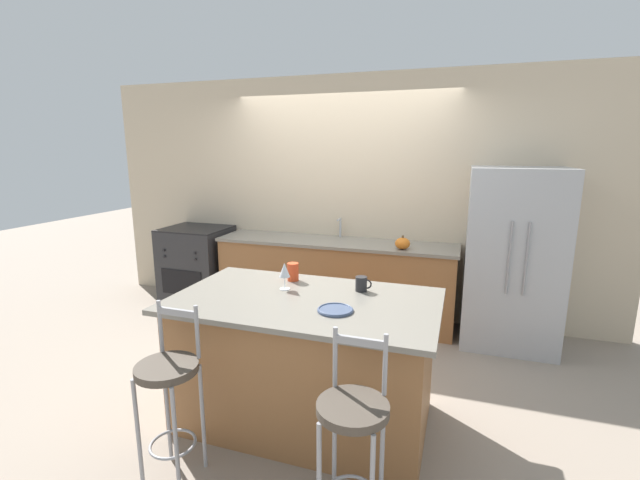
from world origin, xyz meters
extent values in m
plane|color=gray|center=(0.00, 0.00, 0.00)|extent=(18.00, 18.00, 0.00)
cube|color=beige|center=(0.00, 0.67, 1.35)|extent=(6.00, 0.07, 2.70)
cube|color=#936038|center=(0.00, 0.36, 0.44)|extent=(2.61, 0.61, 0.87)
cube|color=gray|center=(0.00, 0.36, 0.89)|extent=(2.65, 0.65, 0.03)
cube|color=black|center=(0.00, 0.36, 0.90)|extent=(0.56, 0.34, 0.01)
cylinder|color=#ADAFB5|center=(0.00, 0.57, 1.02)|extent=(0.02, 0.02, 0.22)
cylinder|color=#ADAFB5|center=(0.00, 0.51, 1.12)|extent=(0.02, 0.12, 0.02)
cube|color=#936038|center=(0.34, -1.51, 0.44)|extent=(1.67, 0.93, 0.88)
cube|color=gray|center=(0.34, -1.51, 0.89)|extent=(1.79, 1.05, 0.03)
cube|color=#ADAFB5|center=(1.80, 0.29, 0.87)|extent=(0.87, 0.71, 1.73)
cylinder|color=#939399|center=(1.73, -0.08, 0.95)|extent=(0.02, 0.02, 0.66)
cylinder|color=#939399|center=(1.87, -0.08, 0.95)|extent=(0.02, 0.02, 0.66)
cube|color=#28282B|center=(-1.77, 0.31, 0.47)|extent=(0.76, 0.67, 0.94)
cube|color=black|center=(-1.77, -0.03, 0.36)|extent=(0.55, 0.01, 0.30)
cube|color=black|center=(-1.77, 0.31, 0.95)|extent=(0.76, 0.67, 0.02)
cylinder|color=black|center=(-1.98, -0.04, 0.73)|extent=(0.03, 0.02, 0.03)
cylinder|color=black|center=(-1.55, -0.04, 0.73)|extent=(0.03, 0.02, 0.03)
cylinder|color=black|center=(-1.98, -0.04, 0.66)|extent=(0.03, 0.02, 0.03)
cylinder|color=black|center=(-1.55, -0.04, 0.66)|extent=(0.03, 0.02, 0.03)
cylinder|color=#99999E|center=(-0.33, -2.40, 0.34)|extent=(0.02, 0.02, 0.68)
cylinder|color=#99999E|center=(-0.08, -2.40, 0.34)|extent=(0.02, 0.02, 0.68)
cylinder|color=#99999E|center=(-0.33, -2.15, 0.34)|extent=(0.02, 0.02, 0.68)
cylinder|color=#99999E|center=(-0.08, -2.15, 0.34)|extent=(0.02, 0.02, 0.68)
torus|color=#99999E|center=(-0.20, -2.27, 0.22)|extent=(0.27, 0.27, 0.02)
cylinder|color=#4C4238|center=(-0.20, -2.27, 0.70)|extent=(0.35, 0.35, 0.04)
cylinder|color=#99999E|center=(-0.33, -2.15, 0.88)|extent=(0.02, 0.02, 0.32)
cylinder|color=#99999E|center=(-0.08, -2.15, 0.88)|extent=(0.02, 0.02, 0.32)
cube|color=#99999E|center=(-0.20, -2.15, 0.98)|extent=(0.25, 0.02, 0.04)
cylinder|color=#99999E|center=(0.75, -2.18, 0.34)|extent=(0.02, 0.02, 0.68)
cylinder|color=#99999E|center=(1.01, -2.18, 0.34)|extent=(0.02, 0.02, 0.68)
cylinder|color=#4C4238|center=(0.88, -2.31, 0.70)|extent=(0.35, 0.35, 0.04)
cylinder|color=#99999E|center=(0.75, -2.18, 0.88)|extent=(0.02, 0.02, 0.32)
cylinder|color=#99999E|center=(1.01, -2.18, 0.88)|extent=(0.02, 0.02, 0.32)
cube|color=#99999E|center=(0.88, -2.18, 0.98)|extent=(0.25, 0.02, 0.04)
cylinder|color=#425170|center=(0.60, -1.66, 0.92)|extent=(0.23, 0.23, 0.01)
torus|color=#425170|center=(0.60, -1.66, 0.92)|extent=(0.22, 0.22, 0.01)
cylinder|color=white|center=(0.14, -1.37, 0.91)|extent=(0.07, 0.07, 0.00)
cylinder|color=white|center=(0.14, -1.37, 0.96)|extent=(0.01, 0.01, 0.09)
cone|color=white|center=(0.14, -1.37, 1.05)|extent=(0.08, 0.08, 0.10)
cylinder|color=#232326|center=(0.67, -1.23, 0.96)|extent=(0.08, 0.08, 0.10)
torus|color=#232326|center=(0.71, -1.23, 0.96)|extent=(0.07, 0.01, 0.07)
cylinder|color=red|center=(0.11, -1.16, 0.98)|extent=(0.09, 0.09, 0.14)
ellipsoid|color=orange|center=(0.76, 0.17, 0.97)|extent=(0.15, 0.15, 0.12)
cylinder|color=brown|center=(0.76, 0.17, 1.04)|extent=(0.02, 0.02, 0.02)
camera|label=1|loc=(1.31, -4.07, 1.90)|focal=24.00mm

